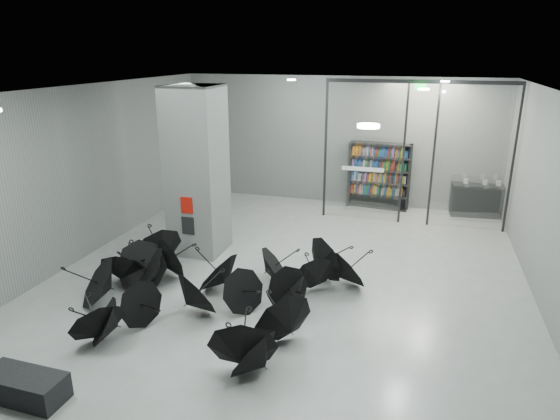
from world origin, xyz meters
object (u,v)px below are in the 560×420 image
(shop_counter, at_px, (479,200))
(column, at_px, (197,172))
(bookshelf, at_px, (379,176))
(bench, at_px, (24,386))
(umbrella_cluster, at_px, (205,291))

(shop_counter, bearing_deg, column, -150.62)
(bookshelf, bearing_deg, column, -122.89)
(column, distance_m, bookshelf, 6.21)
(bench, bearing_deg, column, 90.56)
(umbrella_cluster, bearing_deg, bookshelf, 70.45)
(bench, distance_m, umbrella_cluster, 3.46)
(bench, height_order, umbrella_cluster, umbrella_cluster)
(bench, relative_size, umbrella_cluster, 0.21)
(bench, xyz_separation_m, bookshelf, (3.93, 10.47, 0.83))
(bench, xyz_separation_m, shop_counter, (6.90, 10.52, 0.28))
(bookshelf, xyz_separation_m, umbrella_cluster, (-2.59, -7.29, -0.72))
(column, relative_size, bench, 3.29)
(shop_counter, bearing_deg, bookshelf, 175.30)
(column, distance_m, shop_counter, 8.50)
(column, distance_m, bench, 6.00)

